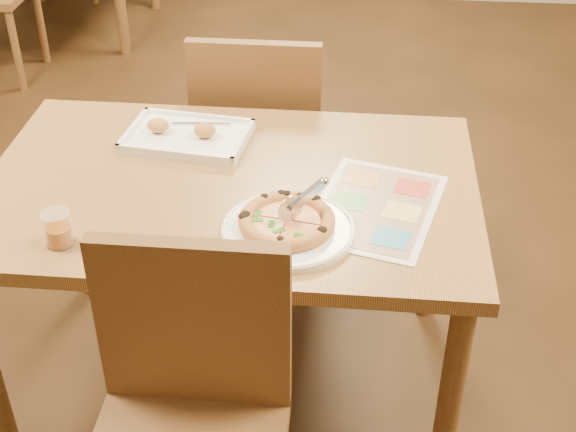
# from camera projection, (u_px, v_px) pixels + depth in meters

# --- Properties ---
(dining_table) EXTENTS (1.30, 0.85, 0.72)m
(dining_table) POSITION_uv_depth(u_px,v_px,m) (231.00, 209.00, 2.15)
(dining_table) COLOR #9E743F
(dining_table) RESTS_ON ground
(chair_near) EXTENTS (0.42, 0.42, 0.47)m
(chair_near) POSITION_uv_depth(u_px,v_px,m) (189.00, 394.00, 1.70)
(chair_near) COLOR brown
(chair_near) RESTS_ON ground
(chair_far) EXTENTS (0.42, 0.42, 0.47)m
(chair_far) POSITION_uv_depth(u_px,v_px,m) (259.00, 125.00, 2.68)
(chair_far) COLOR brown
(chair_far) RESTS_ON ground
(plate) EXTENTS (0.37, 0.37, 0.02)m
(plate) POSITION_uv_depth(u_px,v_px,m) (288.00, 230.00, 1.91)
(plate) COLOR white
(plate) RESTS_ON dining_table
(pizza) EXTENTS (0.23, 0.23, 0.04)m
(pizza) POSITION_uv_depth(u_px,v_px,m) (287.00, 221.00, 1.91)
(pizza) COLOR #D18247
(pizza) RESTS_ON plate
(pizza_cutter) EXTENTS (0.11, 0.10, 0.08)m
(pizza_cutter) POSITION_uv_depth(u_px,v_px,m) (302.00, 199.00, 1.89)
(pizza_cutter) COLOR silver
(pizza_cutter) RESTS_ON pizza
(appetizer_tray) EXTENTS (0.37, 0.27, 0.06)m
(appetizer_tray) POSITION_uv_depth(u_px,v_px,m) (187.00, 137.00, 2.28)
(appetizer_tray) COLOR white
(appetizer_tray) RESTS_ON dining_table
(glass_tumbler) EXTENTS (0.07, 0.07, 0.09)m
(glass_tumbler) POSITION_uv_depth(u_px,v_px,m) (58.00, 230.00, 1.86)
(glass_tumbler) COLOR #91470B
(glass_tumbler) RESTS_ON dining_table
(menu) EXTENTS (0.38, 0.47, 0.00)m
(menu) POSITION_uv_depth(u_px,v_px,m) (375.00, 207.00, 2.00)
(menu) COLOR silver
(menu) RESTS_ON dining_table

